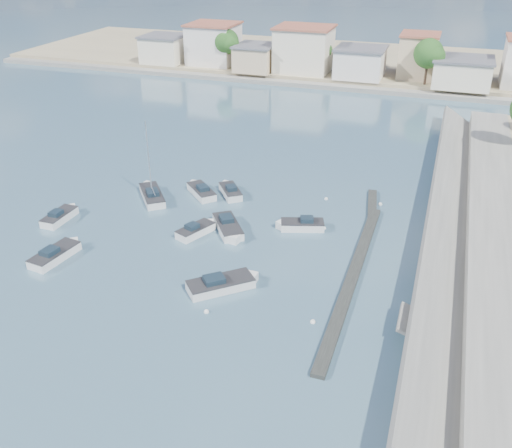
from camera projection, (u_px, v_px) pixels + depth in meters
The scene contains 17 objects.
ground at pixel (341, 150), 75.57m from camera, with size 400.00×400.00×0.00m, color #2E475D.
seawall_walkway at pixel (498, 274), 47.25m from camera, with size 5.00×90.00×1.80m, color slate.
breakwater at pixel (357, 259), 50.65m from camera, with size 2.00×31.02×0.35m.
far_shore_land at pixel (391, 64), 118.77m from camera, with size 160.00×40.00×1.40m, color gray.
far_shore_quay at pixel (376, 90), 101.34m from camera, with size 160.00×2.50×0.80m, color slate.
far_town at pixel (444, 62), 101.11m from camera, with size 113.01×12.80×8.35m.
shore_trees at pixel (428, 64), 93.82m from camera, with size 74.56×38.32×7.92m.
motorboat_a at pixel (57, 254), 51.09m from camera, with size 2.57×5.51×1.48m.
motorboat_b at pixel (197, 230), 55.06m from camera, with size 3.01×4.37×1.48m.
motorboat_c at pixel (201, 191), 63.14m from camera, with size 4.50×4.44×1.48m.
motorboat_d at pixel (300, 225), 55.95m from camera, with size 4.78×2.93×1.48m.
motorboat_e at pixel (61, 216), 57.68m from camera, with size 1.73×4.71×1.48m.
motorboat_f at pixel (230, 191), 63.10m from camera, with size 3.77×4.32×1.48m.
motorboat_g at pixel (229, 228), 55.43m from camera, with size 4.57×5.31×1.48m.
motorboat_h at pixel (224, 284), 46.82m from camera, with size 5.48×5.21×1.48m.
sailboat at pixel (152, 194), 62.24m from camera, with size 5.09×5.76×9.00m.
mooring_buoys at pixel (305, 249), 52.47m from camera, with size 10.45×24.01×0.41m.
Camera 1 is at (12.39, -31.24, 26.57)m, focal length 40.00 mm.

